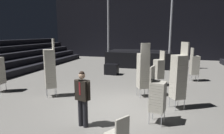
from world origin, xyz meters
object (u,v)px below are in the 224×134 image
at_px(chair_stack_rear_left, 50,68).
at_px(loose_chair_near_man, 119,133).
at_px(equipment_road_case, 112,69).
at_px(stage_riser, 139,57).
at_px(chair_stack_mid_left, 194,65).
at_px(chair_stack_mid_centre, 179,76).
at_px(chair_stack_rear_right, 157,95).
at_px(man_with_tie, 82,96).
at_px(chair_stack_front_left, 143,70).
at_px(chair_stack_mid_right, 159,68).

distance_m(chair_stack_rear_left, loose_chair_near_man, 5.02).
bearing_deg(equipment_road_case, chair_stack_rear_left, -106.00).
distance_m(stage_riser, equipment_road_case, 4.38).
height_order(chair_stack_mid_left, loose_chair_near_man, chair_stack_mid_left).
bearing_deg(chair_stack_mid_centre, chair_stack_rear_right, 122.78).
height_order(chair_stack_mid_left, chair_stack_rear_right, chair_stack_mid_left).
distance_m(stage_riser, chair_stack_mid_left, 5.94).
relative_size(chair_stack_mid_left, chair_stack_mid_centre, 0.79).
bearing_deg(chair_stack_mid_centre, chair_stack_rear_left, 59.76).
xyz_separation_m(man_with_tie, chair_stack_rear_left, (-2.49, 2.18, 0.32)).
bearing_deg(chair_stack_mid_left, chair_stack_rear_left, -65.69).
distance_m(chair_stack_mid_left, chair_stack_rear_right, 6.28).
relative_size(stage_riser, chair_stack_mid_left, 2.99).
distance_m(chair_stack_mid_centre, chair_stack_rear_left, 5.33).
height_order(chair_stack_mid_centre, chair_stack_rear_left, chair_stack_rear_left).
xyz_separation_m(stage_riser, man_with_tie, (-0.40, -11.34, 0.24)).
relative_size(chair_stack_rear_left, chair_stack_rear_right, 1.43).
relative_size(man_with_tie, chair_stack_rear_right, 0.95).
xyz_separation_m(chair_stack_mid_left, loose_chair_near_man, (-2.81, -7.73, -0.45)).
relative_size(chair_stack_front_left, chair_stack_mid_centre, 0.97).
bearing_deg(stage_riser, equipment_road_case, -109.29).
distance_m(man_with_tie, chair_stack_mid_centre, 3.58).
distance_m(stage_riser, chair_stack_rear_right, 10.71).
xyz_separation_m(stage_riser, chair_stack_mid_left, (3.73, -4.61, 0.26)).
bearing_deg(loose_chair_near_man, chair_stack_mid_left, 14.30).
relative_size(man_with_tie, equipment_road_case, 1.89).
distance_m(chair_stack_mid_right, chair_stack_mid_centre, 3.11).
distance_m(chair_stack_mid_right, chair_stack_rear_right, 4.40).
bearing_deg(chair_stack_front_left, loose_chair_near_man, -119.58).
bearing_deg(stage_riser, man_with_tie, -92.02).
bearing_deg(chair_stack_mid_left, loose_chair_near_man, -30.18).
distance_m(chair_stack_front_left, chair_stack_mid_right, 2.11).
relative_size(chair_stack_front_left, chair_stack_rear_left, 0.93).
bearing_deg(chair_stack_front_left, stage_riser, 69.83).
relative_size(stage_riser, man_with_tie, 3.44).
bearing_deg(chair_stack_mid_right, stage_riser, -19.66).
bearing_deg(chair_stack_mid_right, chair_stack_rear_left, 87.74).
height_order(man_with_tie, chair_stack_front_left, chair_stack_front_left).
relative_size(stage_riser, equipment_road_case, 6.53).
height_order(stage_riser, chair_stack_front_left, stage_riser).
relative_size(chair_stack_rear_left, equipment_road_case, 2.84).
distance_m(chair_stack_mid_right, equipment_road_case, 3.82).
distance_m(chair_stack_rear_right, loose_chair_near_man, 1.99).
bearing_deg(chair_stack_rear_left, chair_stack_mid_centre, -130.83).
distance_m(chair_stack_mid_right, loose_chair_near_man, 6.24).
distance_m(man_with_tie, chair_stack_front_left, 3.52).
xyz_separation_m(chair_stack_front_left, chair_stack_rear_right, (0.67, -2.41, -0.29)).
height_order(man_with_tie, chair_stack_rear_left, chair_stack_rear_left).
bearing_deg(chair_stack_rear_right, loose_chair_near_man, -10.85).
bearing_deg(chair_stack_rear_left, chair_stack_mid_right, -97.63).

